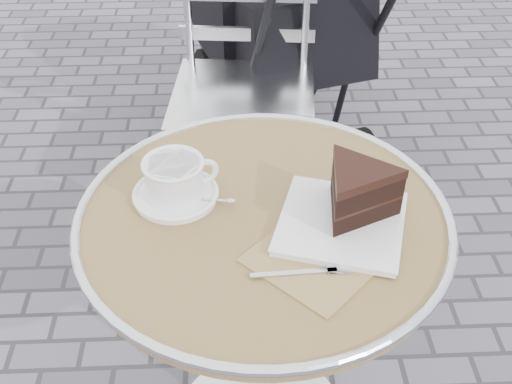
{
  "coord_description": "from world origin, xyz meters",
  "views": [
    {
      "loc": [
        -0.06,
        -0.92,
        1.52
      ],
      "look_at": [
        -0.01,
        0.01,
        0.78
      ],
      "focal_mm": 45.0,
      "sensor_mm": 36.0,
      "label": 1
    }
  ],
  "objects_px": {
    "cappuccino_set": "(176,182)",
    "bistro_chair": "(245,52)",
    "cafe_table": "(263,276)",
    "baby_stroller": "(277,24)",
    "cake_plate_set": "(353,199)"
  },
  "relations": [
    {
      "from": "cappuccino_set",
      "to": "bistro_chair",
      "type": "xyz_separation_m",
      "value": [
        0.16,
        0.87,
        -0.16
      ]
    },
    {
      "from": "cafe_table",
      "to": "baby_stroller",
      "type": "height_order",
      "value": "baby_stroller"
    },
    {
      "from": "cappuccino_set",
      "to": "baby_stroller",
      "type": "relative_size",
      "value": 0.17
    },
    {
      "from": "cafe_table",
      "to": "cake_plate_set",
      "type": "height_order",
      "value": "cake_plate_set"
    },
    {
      "from": "bistro_chair",
      "to": "baby_stroller",
      "type": "xyz_separation_m",
      "value": [
        0.14,
        0.46,
        -0.12
      ]
    },
    {
      "from": "cafe_table",
      "to": "bistro_chair",
      "type": "height_order",
      "value": "bistro_chair"
    },
    {
      "from": "cafe_table",
      "to": "baby_stroller",
      "type": "xyz_separation_m",
      "value": [
        0.13,
        1.4,
        -0.08
      ]
    },
    {
      "from": "cappuccino_set",
      "to": "cake_plate_set",
      "type": "height_order",
      "value": "cake_plate_set"
    },
    {
      "from": "cappuccino_set",
      "to": "bistro_chair",
      "type": "bearing_deg",
      "value": 61.15
    },
    {
      "from": "cappuccino_set",
      "to": "baby_stroller",
      "type": "distance_m",
      "value": 1.39
    },
    {
      "from": "cafe_table",
      "to": "cake_plate_set",
      "type": "bearing_deg",
      "value": -9.55
    },
    {
      "from": "cafe_table",
      "to": "bistro_chair",
      "type": "relative_size",
      "value": 0.75
    },
    {
      "from": "cappuccino_set",
      "to": "baby_stroller",
      "type": "xyz_separation_m",
      "value": [
        0.29,
        1.33,
        -0.28
      ]
    },
    {
      "from": "cake_plate_set",
      "to": "baby_stroller",
      "type": "relative_size",
      "value": 0.31
    },
    {
      "from": "baby_stroller",
      "to": "cafe_table",
      "type": "bearing_deg",
      "value": -112.12
    }
  ]
}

